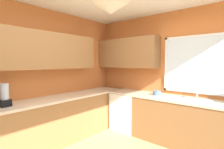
{
  "coord_description": "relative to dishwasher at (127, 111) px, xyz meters",
  "views": [
    {
      "loc": [
        1.35,
        -1.57,
        1.58
      ],
      "look_at": [
        -0.56,
        0.68,
        1.37
      ],
      "focal_mm": 27.12,
      "sensor_mm": 36.0,
      "label": 1
    }
  ],
  "objects": [
    {
      "name": "dishwasher",
      "position": [
        0.0,
        0.0,
        0.0
      ],
      "size": [
        0.6,
        0.6,
        0.85
      ],
      "primitive_type": "cube",
      "color": "white",
      "rests_on": "ground_plane"
    },
    {
      "name": "blender_appliance",
      "position": [
        -0.66,
        -2.33,
        0.63
      ],
      "size": [
        0.15,
        0.15,
        0.36
      ],
      "color": "black",
      "rests_on": "counter_run_left"
    },
    {
      "name": "sink_assembly",
      "position": [
        1.46,
        0.04,
        0.48
      ],
      "size": [
        0.56,
        0.4,
        0.19
      ],
      "color": "#9EA0A5",
      "rests_on": "counter_run_back"
    },
    {
      "name": "room_shell",
      "position": [
        0.09,
        -1.08,
        1.44
      ],
      "size": [
        3.88,
        4.11,
        2.71
      ],
      "color": "#D17238",
      "rests_on": "ground_plane"
    },
    {
      "name": "counter_run_left",
      "position": [
        -0.66,
        -1.65,
        0.02
      ],
      "size": [
        0.65,
        3.72,
        0.9
      ],
      "color": "olive",
      "rests_on": "ground_plane"
    },
    {
      "name": "counter_run_back",
      "position": [
        1.12,
        0.03,
        0.02
      ],
      "size": [
        2.97,
        0.65,
        0.9
      ],
      "color": "olive",
      "rests_on": "ground_plane"
    },
    {
      "name": "bowl",
      "position": [
        0.73,
        0.03,
        0.52
      ],
      "size": [
        0.16,
        0.16,
        0.09
      ],
      "primitive_type": "cylinder",
      "color": "#4C7099",
      "rests_on": "counter_run_back"
    }
  ]
}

